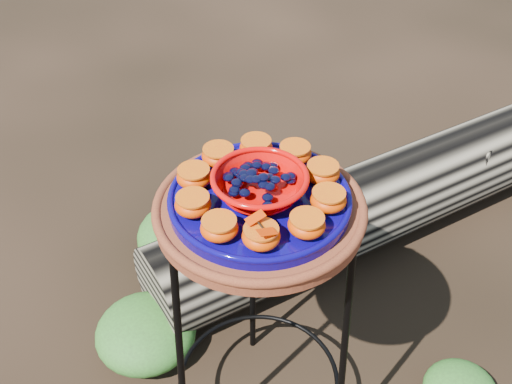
{
  "coord_description": "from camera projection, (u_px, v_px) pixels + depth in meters",
  "views": [
    {
      "loc": [
        -0.08,
        -0.94,
        1.55
      ],
      "look_at": [
        -0.01,
        0.0,
        0.77
      ],
      "focal_mm": 45.0,
      "sensor_mm": 36.0,
      "label": 1
    }
  ],
  "objects": [
    {
      "name": "orange_half_9",
      "position": [
        219.0,
        228.0,
        1.14
      ],
      "size": [
        0.07,
        0.07,
        0.04
      ],
      "primitive_type": "ellipsoid",
      "color": "#C02900",
      "rests_on": "cobalt_plate"
    },
    {
      "name": "orange_half_3",
      "position": [
        323.0,
        173.0,
        1.26
      ],
      "size": [
        0.07,
        0.07,
        0.04
      ],
      "primitive_type": "ellipsoid",
      "color": "#C02900",
      "rests_on": "cobalt_plate"
    },
    {
      "name": "orange_half_7",
      "position": [
        194.0,
        177.0,
        1.25
      ],
      "size": [
        0.07,
        0.07,
        0.04
      ],
      "primitive_type": "ellipsoid",
      "color": "#C02900",
      "rests_on": "cobalt_plate"
    },
    {
      "name": "cobalt_plate",
      "position": [
        260.0,
        200.0,
        1.24
      ],
      "size": [
        0.35,
        0.35,
        0.02
      ],
      "primitive_type": "cylinder",
      "color": "#0A0739",
      "rests_on": "terracotta_saucer"
    },
    {
      "name": "orange_half_1",
      "position": [
        307.0,
        225.0,
        1.14
      ],
      "size": [
        0.07,
        0.07,
        0.04
      ],
      "primitive_type": "ellipsoid",
      "color": "#C02900",
      "rests_on": "cobalt_plate"
    },
    {
      "name": "red_bowl",
      "position": [
        260.0,
        186.0,
        1.22
      ],
      "size": [
        0.18,
        0.18,
        0.05
      ],
      "primitive_type": null,
      "color": "red",
      "rests_on": "cobalt_plate"
    },
    {
      "name": "orange_half_6",
      "position": [
        218.0,
        156.0,
        1.3
      ],
      "size": [
        0.07,
        0.07,
        0.04
      ],
      "primitive_type": "ellipsoid",
      "color": "#C02900",
      "rests_on": "cobalt_plate"
    },
    {
      "name": "butterfly",
      "position": [
        261.0,
        226.0,
        1.1
      ],
      "size": [
        0.09,
        0.07,
        0.01
      ],
      "primitive_type": null,
      "rotation": [
        0.0,
        0.0,
        0.43
      ],
      "color": "red",
      "rests_on": "orange_half_0"
    },
    {
      "name": "foliage_left",
      "position": [
        146.0,
        331.0,
        1.83
      ],
      "size": [
        0.29,
        0.29,
        0.14
      ],
      "primitive_type": "ellipsoid",
      "color": "#284B1D",
      "rests_on": "ground"
    },
    {
      "name": "foliage_back",
      "position": [
        186.0,
        234.0,
        2.13
      ],
      "size": [
        0.33,
        0.33,
        0.16
      ],
      "primitive_type": "ellipsoid",
      "color": "#284B1D",
      "rests_on": "ground"
    },
    {
      "name": "plant_stand",
      "position": [
        259.0,
        329.0,
        1.49
      ],
      "size": [
        0.44,
        0.44,
        0.7
      ],
      "primitive_type": null,
      "color": "black",
      "rests_on": "ground"
    },
    {
      "name": "terracotta_saucer",
      "position": [
        260.0,
        211.0,
        1.26
      ],
      "size": [
        0.41,
        0.41,
        0.03
      ],
      "primitive_type": "cylinder",
      "color": "#561C14",
      "rests_on": "plant_stand"
    },
    {
      "name": "orange_half_8",
      "position": [
        193.0,
        204.0,
        1.19
      ],
      "size": [
        0.07,
        0.07,
        0.04
      ],
      "primitive_type": "ellipsoid",
      "color": "#C02900",
      "rests_on": "cobalt_plate"
    },
    {
      "name": "glass_gems",
      "position": [
        260.0,
        171.0,
        1.19
      ],
      "size": [
        0.14,
        0.14,
        0.02
      ],
      "primitive_type": null,
      "color": "black",
      "rests_on": "red_bowl"
    },
    {
      "name": "driftwood_log",
      "position": [
        364.0,
        206.0,
        2.14
      ],
      "size": [
        1.55,
        1.03,
        0.29
      ],
      "primitive_type": null,
      "rotation": [
        0.0,
        0.0,
        0.46
      ],
      "color": "black",
      "rests_on": "ground"
    },
    {
      "name": "orange_half_0",
      "position": [
        261.0,
        236.0,
        1.12
      ],
      "size": [
        0.07,
        0.07,
        0.04
      ],
      "primitive_type": "ellipsoid",
      "color": "#C02900",
      "rests_on": "cobalt_plate"
    },
    {
      "name": "orange_half_5",
      "position": [
        256.0,
        147.0,
        1.32
      ],
      "size": [
        0.07,
        0.07,
        0.04
      ],
      "primitive_type": "ellipsoid",
      "color": "#C02900",
      "rests_on": "cobalt_plate"
    },
    {
      "name": "orange_half_4",
      "position": [
        295.0,
        154.0,
        1.31
      ],
      "size": [
        0.07,
        0.07,
        0.04
      ],
      "primitive_type": "ellipsoid",
      "color": "#C02900",
      "rests_on": "cobalt_plate"
    },
    {
      "name": "orange_half_2",
      "position": [
        328.0,
        200.0,
        1.2
      ],
      "size": [
        0.07,
        0.07,
        0.04
      ],
      "primitive_type": "ellipsoid",
      "color": "#C02900",
      "rests_on": "cobalt_plate"
    }
  ]
}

